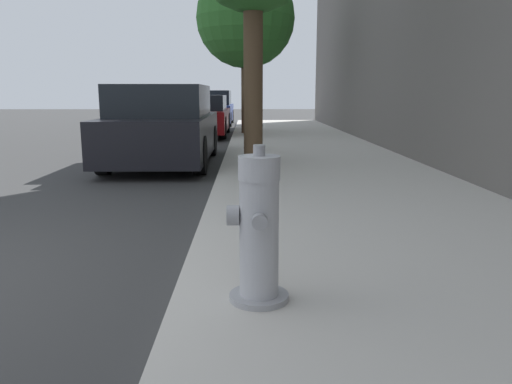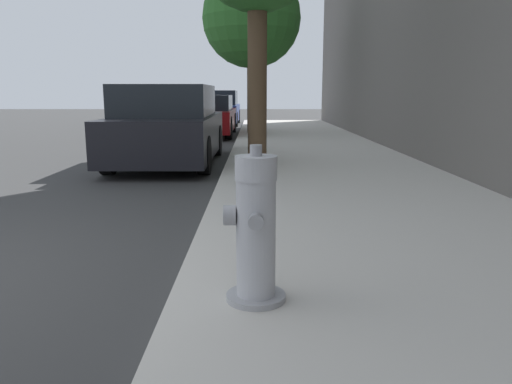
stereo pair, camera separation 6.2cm
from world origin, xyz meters
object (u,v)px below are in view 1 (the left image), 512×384
at_px(parked_car_mid, 200,116).
at_px(parked_car_far, 212,109).
at_px(parked_car_near, 163,127).
at_px(street_tree_far, 246,18).
at_px(fire_hydrant, 259,231).

xyz_separation_m(parked_car_mid, parked_car_far, (-0.01, 5.63, 0.06)).
bearing_deg(parked_car_far, parked_car_near, -90.28).
xyz_separation_m(parked_car_mid, street_tree_far, (1.46, -0.36, 2.91)).
bearing_deg(parked_car_far, parked_car_mid, -89.86).
relative_size(fire_hydrant, parked_car_mid, 0.22).
relative_size(parked_car_near, parked_car_far, 0.95).
relative_size(fire_hydrant, street_tree_far, 0.19).
bearing_deg(street_tree_far, parked_car_far, 103.84).
distance_m(fire_hydrant, parked_car_near, 6.94).
bearing_deg(street_tree_far, parked_car_near, -104.11).
bearing_deg(parked_car_near, parked_car_far, 89.72).
bearing_deg(parked_car_mid, parked_car_far, 90.14).
height_order(parked_car_mid, parked_car_far, parked_car_far).
bearing_deg(parked_car_mid, parked_car_near, -90.66).
distance_m(parked_car_near, street_tree_far, 6.92).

